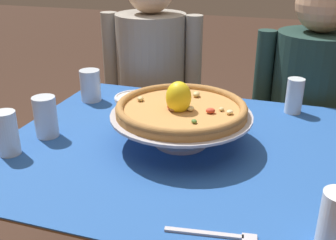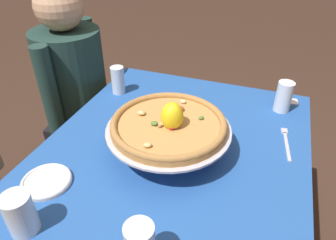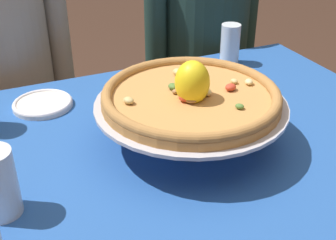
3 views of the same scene
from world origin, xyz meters
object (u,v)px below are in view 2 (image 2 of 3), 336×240
at_px(water_glass_front_right, 283,99).
at_px(water_glass_back_right, 118,82).
at_px(water_glass_back_left, 21,216).
at_px(pizza, 169,123).
at_px(pizza_stand, 169,133).
at_px(diner_right, 77,98).
at_px(dinner_fork, 286,142).
at_px(side_plate, 46,181).
at_px(sugar_packet, 294,102).

bearing_deg(water_glass_front_right, water_glass_back_right, 97.75).
distance_m(water_glass_front_right, water_glass_back_left, 1.07).
bearing_deg(pizza, pizza_stand, 78.15).
bearing_deg(water_glass_back_left, water_glass_front_right, -35.45).
distance_m(water_glass_back_right, diner_right, 0.37).
distance_m(water_glass_front_right, water_glass_back_right, 0.74).
bearing_deg(water_glass_back_right, water_glass_front_right, -82.25).
bearing_deg(dinner_fork, water_glass_back_right, 80.31).
bearing_deg(pizza, water_glass_front_right, -40.66).
relative_size(water_glass_front_right, water_glass_back_right, 1.03).
bearing_deg(diner_right, dinner_fork, -100.66).
relative_size(pizza_stand, pizza, 1.09).
xyz_separation_m(pizza, diner_right, (0.40, 0.68, -0.26)).
height_order(pizza_stand, water_glass_front_right, water_glass_front_right).
xyz_separation_m(pizza, side_plate, (-0.29, 0.31, -0.11)).
relative_size(water_glass_back_right, side_plate, 0.82).
bearing_deg(side_plate, pizza, -47.52).
relative_size(water_glass_front_right, sugar_packet, 2.66).
xyz_separation_m(water_glass_back_right, water_glass_back_left, (-0.77, -0.12, -0.00)).
height_order(water_glass_front_right, water_glass_back_right, water_glass_front_right).
distance_m(pizza, dinner_fork, 0.46).
distance_m(pizza, diner_right, 0.83).
xyz_separation_m(water_glass_front_right, side_plate, (-0.71, 0.68, -0.05)).
height_order(water_glass_back_left, dinner_fork, water_glass_back_left).
bearing_deg(dinner_fork, diner_right, 79.34).
bearing_deg(pizza, dinner_fork, -64.02).
bearing_deg(water_glass_front_right, sugar_packet, -30.34).
bearing_deg(water_glass_back_left, pizza, -29.77).
bearing_deg(sugar_packet, dinner_fork, 176.64).
relative_size(dinner_fork, diner_right, 0.17).
xyz_separation_m(water_glass_front_right, water_glass_back_right, (-0.10, 0.74, -0.00)).
xyz_separation_m(side_plate, dinner_fork, (0.48, -0.71, -0.01)).
bearing_deg(sugar_packet, diner_right, 96.02).
height_order(sugar_packet, diner_right, diner_right).
height_order(pizza_stand, water_glass_back_left, water_glass_back_left).
bearing_deg(water_glass_back_left, pizza_stand, -29.63).
relative_size(pizza, water_glass_front_right, 2.99).
bearing_deg(water_glass_back_right, water_glass_back_left, -171.50).
bearing_deg(water_glass_front_right, pizza_stand, 139.23).
distance_m(pizza, sugar_packet, 0.67).
xyz_separation_m(water_glass_back_right, side_plate, (-0.61, -0.06, -0.05)).
xyz_separation_m(pizza_stand, water_glass_front_right, (0.43, -0.37, -0.02)).
bearing_deg(water_glass_back_right, diner_right, 77.01).
relative_size(pizza_stand, diner_right, 0.37).
xyz_separation_m(pizza_stand, pizza, (-0.00, -0.00, 0.04)).
relative_size(pizza_stand, side_plate, 2.75).
bearing_deg(pizza, water_glass_back_left, 150.23).
xyz_separation_m(pizza_stand, dinner_fork, (0.19, -0.40, -0.07)).
height_order(water_glass_front_right, dinner_fork, water_glass_front_right).
height_order(water_glass_back_right, diner_right, diner_right).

